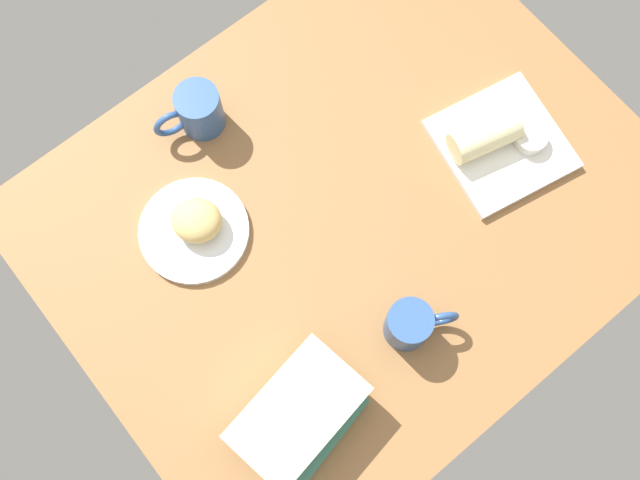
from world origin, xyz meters
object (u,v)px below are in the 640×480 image
at_px(coffee_mug, 198,111).
at_px(breakfast_wrap, 485,136).
at_px(book_stack, 299,415).
at_px(square_plate, 501,144).
at_px(scone_pastry, 197,220).
at_px(round_plate, 194,231).
at_px(second_mug, 411,324).
at_px(sauce_cup, 531,139).

bearing_deg(coffee_mug, breakfast_wrap, -44.58).
bearing_deg(breakfast_wrap, book_stack, -59.01).
height_order(breakfast_wrap, coffee_mug, coffee_mug).
bearing_deg(square_plate, scone_pastry, 156.94).
relative_size(round_plate, breakfast_wrap, 1.57).
bearing_deg(square_plate, second_mug, -157.38).
bearing_deg(round_plate, second_mug, -64.15).
xyz_separation_m(scone_pastry, breakfast_wrap, (0.51, -0.21, 0.01)).
xyz_separation_m(sauce_cup, book_stack, (-0.65, -0.12, 0.02)).
relative_size(sauce_cup, book_stack, 0.25).
bearing_deg(coffee_mug, square_plate, -44.07).
bearing_deg(coffee_mug, scone_pastry, -127.28).
bearing_deg(scone_pastry, breakfast_wrap, -22.05).
xyz_separation_m(sauce_cup, coffee_mug, (-0.45, 0.43, 0.02)).
bearing_deg(round_plate, scone_pastry, 1.31).
bearing_deg(breakfast_wrap, second_mug, -47.94).
relative_size(round_plate, book_stack, 0.85).
height_order(sauce_cup, book_stack, book_stack).
bearing_deg(sauce_cup, breakfast_wrap, 142.88).
distance_m(breakfast_wrap, second_mug, 0.38).
bearing_deg(scone_pastry, round_plate, -178.69).
height_order(scone_pastry, sauce_cup, scone_pastry).
height_order(scone_pastry, second_mug, second_mug).
xyz_separation_m(round_plate, square_plate, (0.55, -0.23, 0.00)).
distance_m(scone_pastry, coffee_mug, 0.21).
distance_m(scone_pastry, breakfast_wrap, 0.55).
xyz_separation_m(scone_pastry, square_plate, (0.54, -0.23, -0.03)).
bearing_deg(square_plate, round_plate, 157.45).
relative_size(scone_pastry, breakfast_wrap, 0.71).
bearing_deg(round_plate, breakfast_wrap, -21.53).
xyz_separation_m(scone_pastry, sauce_cup, (0.58, -0.26, -0.01)).
bearing_deg(scone_pastry, second_mug, -65.75).
height_order(round_plate, square_plate, square_plate).
bearing_deg(coffee_mug, book_stack, -109.89).
bearing_deg(second_mug, book_stack, 179.27).
relative_size(square_plate, second_mug, 1.85).
distance_m(sauce_cup, coffee_mug, 0.62).
bearing_deg(scone_pastry, square_plate, -23.06).
distance_m(round_plate, scone_pastry, 0.04).
distance_m(sauce_cup, second_mug, 0.43).
bearing_deg(book_stack, round_plate, 81.42).
bearing_deg(sauce_cup, second_mug, -163.18).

